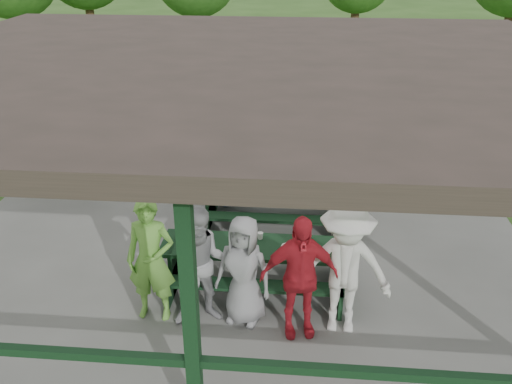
# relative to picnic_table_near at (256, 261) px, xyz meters

# --- Properties ---
(ground) EXTENTS (90.00, 90.00, 0.00)m
(ground) POSITION_rel_picnic_table_near_xyz_m (-0.43, 1.20, -0.58)
(ground) COLOR #2A4D18
(ground) RESTS_ON ground
(concrete_slab) EXTENTS (10.00, 8.00, 0.10)m
(concrete_slab) POSITION_rel_picnic_table_near_xyz_m (-0.43, 1.20, -0.53)
(concrete_slab) COLOR slate
(concrete_slab) RESTS_ON ground
(pavilion_structure) EXTENTS (10.60, 8.60, 3.24)m
(pavilion_structure) POSITION_rel_picnic_table_near_xyz_m (-0.43, 1.20, 2.59)
(pavilion_structure) COLOR black
(pavilion_structure) RESTS_ON concrete_slab
(picnic_table_near) EXTENTS (2.83, 1.39, 0.75)m
(picnic_table_near) POSITION_rel_picnic_table_near_xyz_m (0.00, 0.00, 0.00)
(picnic_table_near) COLOR black
(picnic_table_near) RESTS_ON concrete_slab
(picnic_table_far) EXTENTS (2.68, 1.39, 0.75)m
(picnic_table_far) POSITION_rel_picnic_table_near_xyz_m (0.13, 2.00, -0.00)
(picnic_table_far) COLOR black
(picnic_table_far) RESTS_ON concrete_slab
(table_setting) EXTENTS (2.43, 0.45, 0.10)m
(table_setting) POSITION_rel_picnic_table_near_xyz_m (0.18, 0.02, 0.30)
(table_setting) COLOR white
(table_setting) RESTS_ON picnic_table_near
(contestant_green) EXTENTS (0.68, 0.46, 1.84)m
(contestant_green) POSITION_rel_picnic_table_near_xyz_m (-1.37, -0.78, 0.44)
(contestant_green) COLOR #64A43B
(contestant_green) RESTS_ON concrete_slab
(contestant_grey_left) EXTENTS (1.00, 0.86, 1.76)m
(contestant_grey_left) POSITION_rel_picnic_table_near_xyz_m (-0.65, -0.82, 0.40)
(contestant_grey_left) COLOR #959598
(contestant_grey_left) RESTS_ON concrete_slab
(contestant_grey_mid) EXTENTS (0.89, 0.70, 1.60)m
(contestant_grey_mid) POSITION_rel_picnic_table_near_xyz_m (-0.11, -0.75, 0.32)
(contestant_grey_mid) COLOR gray
(contestant_grey_mid) RESTS_ON concrete_slab
(contestant_red) EXTENTS (1.09, 0.61, 1.76)m
(contestant_red) POSITION_rel_picnic_table_near_xyz_m (0.64, -0.94, 0.40)
(contestant_red) COLOR red
(contestant_red) RESTS_ON concrete_slab
(contestant_white_fedora) EXTENTS (1.28, 0.78, 1.97)m
(contestant_white_fedora) POSITION_rel_picnic_table_near_xyz_m (1.23, -0.83, 0.48)
(contestant_white_fedora) COLOR silver
(contestant_white_fedora) RESTS_ON concrete_slab
(spectator_lblue) EXTENTS (1.44, 0.97, 1.49)m
(spectator_lblue) POSITION_rel_picnic_table_near_xyz_m (-0.72, 2.81, 0.26)
(spectator_lblue) COLOR #8FB5DD
(spectator_lblue) RESTS_ON concrete_slab
(spectator_blue) EXTENTS (0.70, 0.55, 1.70)m
(spectator_blue) POSITION_rel_picnic_table_near_xyz_m (-1.78, 3.38, 0.37)
(spectator_blue) COLOR #4474B1
(spectator_blue) RESTS_ON concrete_slab
(spectator_grey) EXTENTS (0.70, 0.55, 1.43)m
(spectator_grey) POSITION_rel_picnic_table_near_xyz_m (1.17, 2.93, 0.23)
(spectator_grey) COLOR gray
(spectator_grey) RESTS_ON concrete_slab
(pickup_truck) EXTENTS (5.44, 2.56, 1.50)m
(pickup_truck) POSITION_rel_picnic_table_near_xyz_m (0.47, 11.08, 0.17)
(pickup_truck) COLOR silver
(pickup_truck) RESTS_ON ground
(farm_trailer) EXTENTS (4.24, 2.14, 1.47)m
(farm_trailer) POSITION_rel_picnic_table_near_xyz_m (-1.92, 10.38, 0.15)
(farm_trailer) COLOR navy
(farm_trailer) RESTS_ON ground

